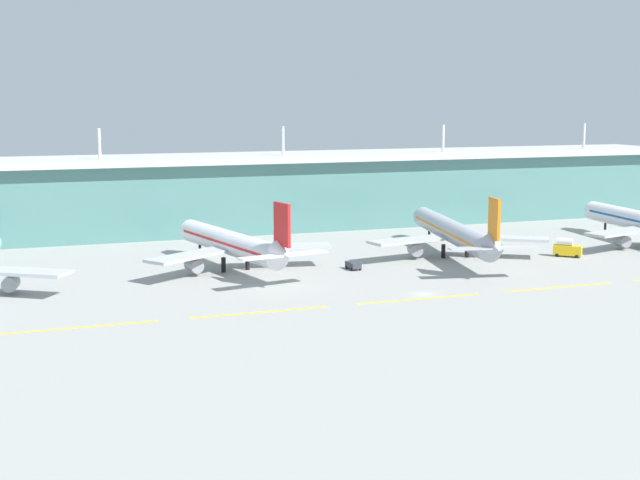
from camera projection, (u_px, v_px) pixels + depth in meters
name	position (u px, v px, depth m)	size (l,w,h in m)	color
ground_plane	(423.00, 294.00, 187.17)	(600.00, 600.00, 0.00)	#9E9E99
terminal_building	(278.00, 191.00, 282.36)	(288.00, 34.00, 32.69)	slate
airliner_near_middle	(233.00, 244.00, 212.62)	(47.80, 58.71, 18.90)	white
airliner_far_middle	(454.00, 232.00, 230.81)	(47.84, 69.78, 18.90)	#ADB2BC
taxiway_stripe_west	(81.00, 327.00, 159.65)	(28.00, 0.70, 0.04)	yellow
taxiway_stripe_mid_west	(261.00, 312.00, 171.04)	(28.00, 0.70, 0.04)	yellow
taxiway_stripe_centre	(419.00, 299.00, 182.42)	(28.00, 0.70, 0.04)	yellow
taxiway_stripe_mid_east	(558.00, 287.00, 193.80)	(28.00, 0.70, 0.04)	yellow
pushback_tug	(353.00, 265.00, 214.09)	(2.82, 4.58, 1.85)	#333842
fuel_truck	(567.00, 248.00, 231.34)	(7.00, 6.86, 4.95)	gold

